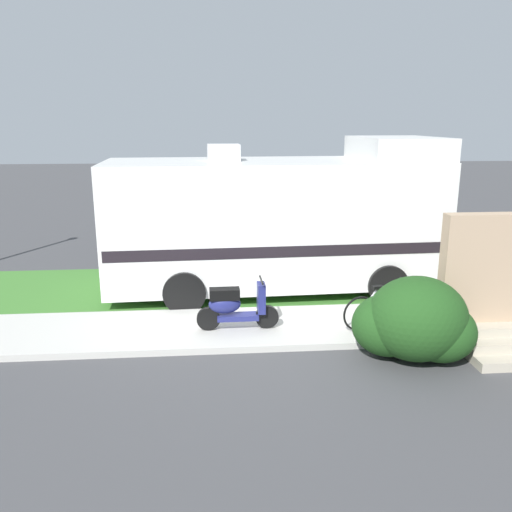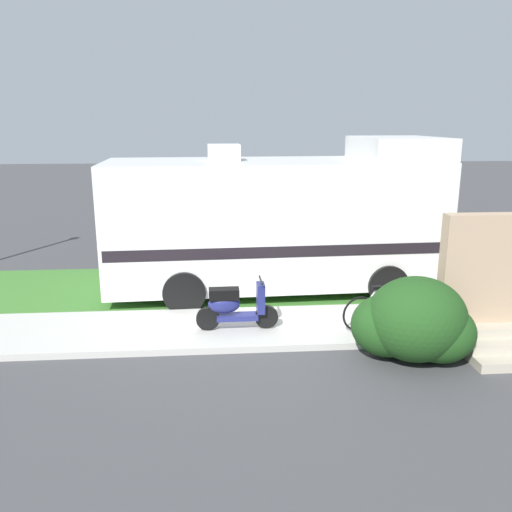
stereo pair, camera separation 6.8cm
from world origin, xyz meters
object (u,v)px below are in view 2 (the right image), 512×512
bicycle (385,309)px  pickup_truck_far (310,200)px  scooter (234,306)px  bottle_green (487,316)px  bottle_spare (440,305)px  pickup_truck_near (268,217)px  motorhome_rv (279,220)px

bicycle → pickup_truck_far: bearing=87.5°
scooter → bottle_green: (4.97, 0.05, -0.36)m
bicycle → bottle_green: (2.15, 0.23, -0.28)m
pickup_truck_far → bottle_spare: bearing=-84.0°
scooter → pickup_truck_near: bearing=79.1°
motorhome_rv → bottle_green: motorhome_rv is taller
bicycle → bottle_spare: size_ratio=7.29×
pickup_truck_near → pickup_truck_far: pickup_truck_far is taller
scooter → pickup_truck_near: pickup_truck_near is taller
motorhome_rv → scooter: (-1.14, -2.58, -1.12)m
scooter → bicycle: (2.82, -0.18, -0.08)m
motorhome_rv → bicycle: 3.45m
bottle_green → pickup_truck_near: bearing=117.4°
motorhome_rv → pickup_truck_far: bearing=74.6°
pickup_truck_far → bottle_green: bearing=-80.7°
bottle_spare → bottle_green: bearing=-43.4°
motorhome_rv → scooter: size_ratio=4.94×
scooter → bottle_spare: (4.30, 0.69, -0.36)m
scooter → pickup_truck_near: (1.35, 7.02, 0.38)m
motorhome_rv → bottle_green: bearing=-33.5°
pickup_truck_near → scooter: bearing=-100.9°
scooter → bottle_green: size_ratio=6.84×
pickup_truck_far → bottle_green: 10.52m
pickup_truck_far → pickup_truck_near: bearing=-119.7°
pickup_truck_near → bottle_green: (3.62, -6.97, -0.74)m
pickup_truck_far → bottle_spare: size_ratio=23.11×
bottle_spare → motorhome_rv: bearing=149.0°
bicycle → bottle_spare: (1.47, 0.87, -0.28)m
pickup_truck_near → bottle_spare: bearing=-65.1°
pickup_truck_near → bottle_spare: pickup_truck_near is taller
motorhome_rv → bicycle: bearing=-58.6°
bicycle → pickup_truck_near: 7.36m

